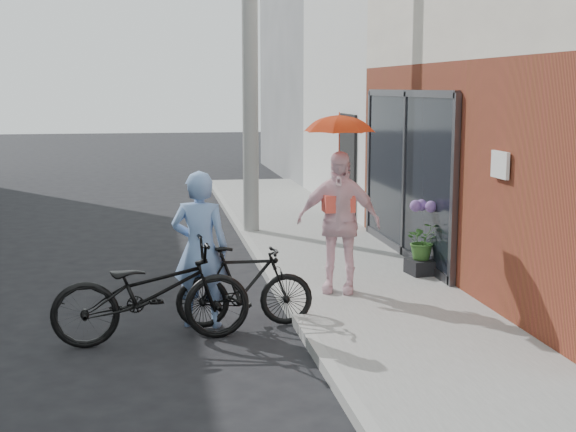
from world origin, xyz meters
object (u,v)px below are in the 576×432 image
object	(u,v)px
utility_pole	(250,39)
kimono_woman	(338,222)
bike_left	(152,292)
officer	(200,249)
bike_right	(245,287)
planter	(422,267)

from	to	relation	value
utility_pole	kimono_woman	world-z (taller)	utility_pole
bike_left	officer	bearing A→B (deg)	-51.42
bike_left	bike_right	world-z (taller)	bike_left
utility_pole	bike_left	size ratio (longest dim) A/B	3.38
bike_right	officer	bearing A→B (deg)	78.22
kimono_woman	planter	size ratio (longest dim) A/B	4.59
utility_pole	planter	distance (m)	5.36
bike_left	bike_right	distance (m)	1.11
bike_left	planter	distance (m)	4.22
officer	bike_right	xyz separation A→B (m)	(0.48, -0.11, -0.42)
officer	bike_right	world-z (taller)	officer
officer	planter	world-z (taller)	officer
planter	bike_right	bearing A→B (deg)	-148.28
utility_pole	officer	distance (m)	6.06
utility_pole	officer	size ratio (longest dim) A/B	3.97
planter	bike_left	bearing A→B (deg)	-150.99
officer	planter	xyz separation A→B (m)	(3.14, 1.53, -0.66)
bike_right	planter	xyz separation A→B (m)	(2.65, 1.64, -0.24)
kimono_woman	planter	xyz separation A→B (m)	(1.37, 0.72, -0.79)
utility_pole	officer	bearing A→B (deg)	-103.10
bike_right	bike_left	bearing A→B (deg)	112.62
planter	officer	bearing A→B (deg)	-154.04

